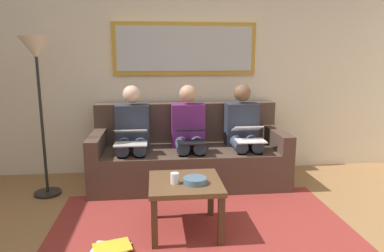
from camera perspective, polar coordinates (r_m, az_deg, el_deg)
The scene contains 15 objects.
wall_rear at distance 4.50m, azimuth -1.23°, elevation 9.17°, with size 6.00×0.12×2.60m, color beige.
area_rug at distance 3.13m, azimuth 1.72°, elevation -16.71°, with size 2.60×1.80×0.01m, color maroon.
couch at distance 4.18m, azimuth -0.61°, elevation -4.77°, with size 2.20×0.90×0.90m.
framed_mirror at distance 4.40m, azimuth -1.13°, elevation 12.37°, with size 1.75×0.05×0.63m.
coffee_table at distance 3.00m, azimuth -1.11°, elevation -10.11°, with size 0.60×0.60×0.45m.
cup at distance 2.91m, azimuth -2.82°, elevation -8.44°, with size 0.07×0.07×0.09m, color silver.
bowl at distance 2.91m, azimuth 0.46°, elevation -8.81°, with size 0.19×0.19×0.05m, color slate.
person_left at distance 4.15m, azimuth 8.31°, elevation -0.77°, with size 0.38×0.58×1.14m.
laptop_white at distance 3.92m, azimuth 9.16°, elevation -1.26°, with size 0.32×0.36×0.16m.
person_middle at distance 4.04m, azimuth -0.52°, elevation -0.98°, with size 0.38×0.58×1.14m.
laptop_black at distance 3.80m, azimuth -0.16°, elevation -1.55°, with size 0.30×0.33×0.14m.
person_right at distance 4.03m, azimuth -9.61°, elevation -1.18°, with size 0.38×0.58×1.14m.
laptop_silver at distance 3.79m, azimuth -9.84°, elevation -1.72°, with size 0.34×0.35×0.15m.
magazine_stack at distance 2.93m, azimuth -12.94°, elevation -18.73°, with size 0.33×0.27×0.03m.
standing_lamp at distance 3.91m, azimuth -23.77°, elevation 8.91°, with size 0.32×0.32×1.66m.
Camera 1 is at (0.38, 1.88, 1.48)m, focal length 32.99 mm.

